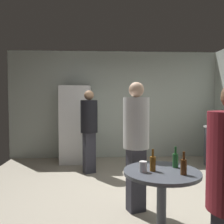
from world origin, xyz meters
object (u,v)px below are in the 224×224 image
(beer_bottle_green, at_px, (175,160))
(plastic_cup_white, at_px, (143,167))
(person_in_black_shirt, at_px, (89,125))
(refrigerator, at_px, (76,124))
(beer_bottle_amber, at_px, (153,163))
(person_in_white_shirt, at_px, (136,136))
(foreground_table, at_px, (162,181))
(beer_bottle_brown, at_px, (184,166))

(beer_bottle_green, distance_m, plastic_cup_white, 0.41)
(person_in_black_shirt, bearing_deg, refrigerator, 175.01)
(beer_bottle_green, height_order, plastic_cup_white, beer_bottle_green)
(beer_bottle_amber, distance_m, person_in_white_shirt, 0.70)
(beer_bottle_amber, relative_size, person_in_black_shirt, 0.14)
(beer_bottle_green, xyz_separation_m, person_in_black_shirt, (-1.04, 2.25, 0.16))
(foreground_table, bearing_deg, person_in_black_shirt, 110.00)
(beer_bottle_green, xyz_separation_m, person_in_white_shirt, (-0.35, 0.56, 0.18))
(plastic_cup_white, bearing_deg, beer_bottle_amber, 15.63)
(beer_bottle_green, xyz_separation_m, plastic_cup_white, (-0.38, -0.15, -0.03))
(refrigerator, distance_m, beer_bottle_amber, 3.45)
(refrigerator, bearing_deg, person_in_white_shirt, -67.94)
(beer_bottle_green, relative_size, person_in_black_shirt, 0.14)
(plastic_cup_white, height_order, person_in_white_shirt, person_in_white_shirt)
(foreground_table, xyz_separation_m, person_in_black_shirt, (-0.86, 2.36, 0.34))
(plastic_cup_white, bearing_deg, person_in_black_shirt, 105.28)
(beer_bottle_amber, height_order, plastic_cup_white, beer_bottle_amber)
(beer_bottle_amber, bearing_deg, beer_bottle_green, 22.88)
(refrigerator, height_order, beer_bottle_green, refrigerator)
(foreground_table, xyz_separation_m, person_in_white_shirt, (-0.17, 0.67, 0.37))
(refrigerator, relative_size, person_in_white_shirt, 1.06)
(foreground_table, bearing_deg, beer_bottle_brown, -38.51)
(refrigerator, height_order, beer_bottle_amber, refrigerator)
(foreground_table, distance_m, beer_bottle_brown, 0.30)
(foreground_table, height_order, beer_bottle_brown, beer_bottle_brown)
(beer_bottle_brown, xyz_separation_m, plastic_cup_white, (-0.38, 0.11, -0.03))
(foreground_table, height_order, person_in_white_shirt, person_in_white_shirt)
(foreground_table, relative_size, beer_bottle_green, 3.48)
(beer_bottle_amber, distance_m, plastic_cup_white, 0.11)
(refrigerator, height_order, beer_bottle_brown, refrigerator)
(beer_bottle_amber, height_order, beer_bottle_brown, same)
(beer_bottle_brown, xyz_separation_m, person_in_black_shirt, (-1.04, 2.51, 0.16))
(beer_bottle_brown, distance_m, plastic_cup_white, 0.40)
(person_in_black_shirt, bearing_deg, beer_bottle_green, -2.13)
(beer_bottle_green, bearing_deg, beer_bottle_brown, -89.75)
(refrigerator, height_order, plastic_cup_white, refrigerator)
(beer_bottle_amber, height_order, beer_bottle_green, same)
(refrigerator, bearing_deg, beer_bottle_amber, -71.03)
(beer_bottle_green, height_order, person_in_white_shirt, person_in_white_shirt)
(plastic_cup_white, bearing_deg, beer_bottle_green, 20.92)
(refrigerator, bearing_deg, plastic_cup_white, -72.89)
(beer_bottle_amber, height_order, person_in_white_shirt, person_in_white_shirt)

